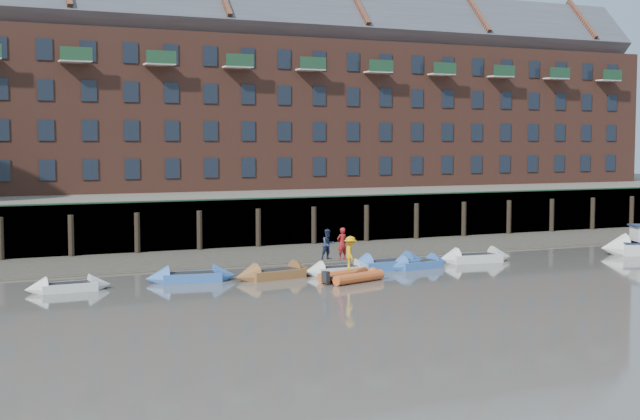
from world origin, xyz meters
TOP-DOWN VIEW (x-y plane):
  - ground at (0.00, 0.00)m, footprint 220.00×220.00m
  - foreshore at (0.00, 18.00)m, footprint 110.00×8.00m
  - mud_band at (0.00, 14.60)m, footprint 110.00×1.60m
  - river_wall at (-0.00, 22.38)m, footprint 110.00×1.23m
  - bank_terrace at (0.00, 36.00)m, footprint 110.00×28.00m
  - apartment_terrace at (-0.00, 36.99)m, footprint 80.60×15.56m
  - rowboat_0 at (-16.02, 9.55)m, footprint 4.01×1.32m
  - rowboat_1 at (-9.96, 9.94)m, footprint 4.67×1.92m
  - rowboat_2 at (-5.75, 9.19)m, footprint 4.76×2.09m
  - rowboat_3 at (-2.14, 9.17)m, footprint 4.03×1.18m
  - rowboat_4 at (1.09, 9.67)m, footprint 5.06×1.62m
  - rowboat_5 at (2.79, 9.33)m, footprint 4.27×1.78m
  - rowboat_6 at (7.11, 10.18)m, footprint 4.78×1.78m
  - rib_tender at (-2.50, 6.75)m, footprint 3.54×2.53m
  - motor_launch at (18.48, 8.90)m, footprint 6.01×3.68m
  - person_rower_a at (-1.96, 9.17)m, footprint 0.68×0.52m
  - person_rower_b at (-2.68, 9.36)m, footprint 0.86×0.71m
  - person_rib_crew at (-2.65, 6.74)m, footprint 1.00×1.27m

SIDE VIEW (x-z plane):
  - ground at x=0.00m, z-range 0.00..0.00m
  - foreshore at x=0.00m, z-range -0.25..0.25m
  - mud_band at x=0.00m, z-range -0.05..0.05m
  - rowboat_0 at x=-16.02m, z-range -0.37..0.78m
  - rowboat_3 at x=-2.14m, z-range -0.38..0.79m
  - rowboat_5 at x=2.79m, z-range -0.39..0.81m
  - rowboat_1 at x=-9.96m, z-range -0.42..0.89m
  - rowboat_2 at x=-5.75m, z-range -0.43..0.90m
  - rowboat_6 at x=7.11m, z-range -0.44..0.92m
  - rowboat_4 at x=1.09m, z-range -0.47..0.99m
  - rib_tender at x=-2.50m, z-range -0.04..0.56m
  - motor_launch at x=18.48m, z-range -0.58..1.78m
  - person_rib_crew at x=-2.65m, z-range 0.56..2.28m
  - river_wall at x=0.00m, z-range -0.06..3.24m
  - person_rower_b at x=-2.68m, z-range 0.79..2.40m
  - bank_terrace at x=0.00m, z-range 0.00..3.20m
  - person_rower_a at x=-1.96m, z-range 0.79..2.47m
  - apartment_terrace at x=0.00m, z-range 2.34..23.31m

